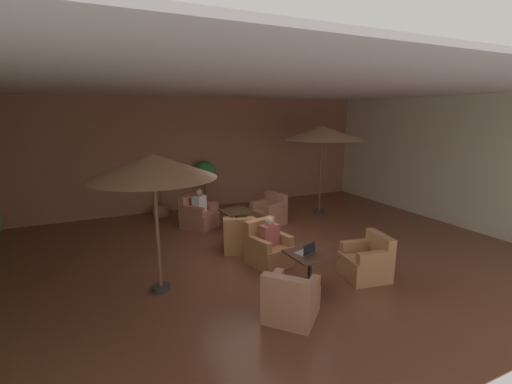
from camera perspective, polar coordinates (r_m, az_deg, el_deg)
The scene contains 20 objects.
ground_plane at distance 7.75m, azimuth 1.41°, elevation -10.10°, with size 11.40×8.91×0.02m, color brown.
wall_back_brick at distance 11.34m, azimuth -8.51°, elevation 6.26°, with size 11.40×0.08×3.50m, color #9F624C.
wall_right_plain at distance 10.98m, azimuth 29.10°, elevation 4.60°, with size 0.08×8.91×3.50m, color beige.
ceiling_slab at distance 7.17m, azimuth 1.57°, elevation 16.99°, with size 11.40×8.91×0.06m, color silver.
cafe_table_front_left at distance 6.30m, azimuth 8.89°, elevation -11.19°, with size 0.77×0.77×0.60m.
armchair_front_left_north at distance 5.39m, azimuth 5.76°, elevation -17.38°, with size 1.03×1.03×0.78m.
armchair_front_left_east at distance 6.87m, azimuth 17.80°, elevation -10.92°, with size 0.87×0.86×0.83m.
armchair_front_left_south at distance 7.11m, azimuth 1.92°, elevation -9.37°, with size 0.88×0.92×0.89m.
cafe_table_front_right at distance 8.86m, azimuth -3.27°, elevation -3.85°, with size 0.77×0.77×0.60m.
armchair_front_right_north at distance 9.65m, azimuth 2.20°, elevation -3.45°, with size 0.97×0.95×0.84m.
armchair_front_right_east at distance 9.51m, azimuth -9.51°, elevation -3.84°, with size 1.12×1.12×0.86m.
armchair_front_right_south at distance 7.80m, azimuth -2.76°, elevation -7.32°, with size 0.90×0.91×0.81m.
patio_umbrella_tall_red at distance 5.81m, azimuth -16.62°, elevation 3.99°, with size 2.05×2.05×2.38m.
patio_umbrella_center_beige at distance 10.56m, azimuth 10.87°, elevation 9.52°, with size 2.43×2.43×2.66m.
potted_tree_left_corner at distance 10.65m, azimuth -15.76°, elevation 2.46°, with size 0.79×0.79×1.73m.
potted_tree_mid_left at distance 10.94m, azimuth -8.43°, elevation 2.75°, with size 0.71×0.71×1.59m.
patron_blue_shirt at distance 6.95m, azimuth 2.21°, elevation -6.80°, with size 0.42×0.30×0.60m.
patron_by_window at distance 9.38m, azimuth -9.35°, elevation -1.68°, with size 0.43×0.41×0.63m.
iced_drink_cup at distance 6.35m, azimuth 9.09°, elevation -9.04°, with size 0.08×0.08×0.11m, color white.
open_laptop at distance 6.20m, azimuth 8.34°, elevation -9.57°, with size 0.36×0.31×0.20m.
Camera 1 is at (-3.17, -6.40, 2.99)m, focal length 24.25 mm.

